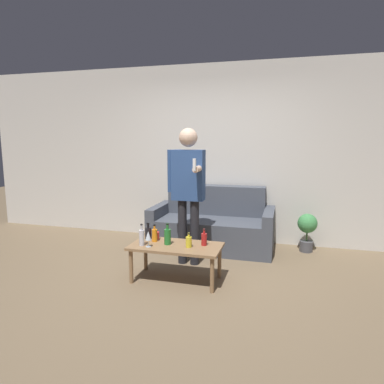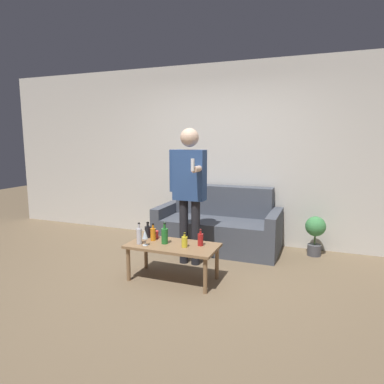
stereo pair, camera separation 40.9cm
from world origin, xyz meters
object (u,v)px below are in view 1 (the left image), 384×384
(coffee_table, at_px, (176,249))
(person_standing_front, at_px, (188,184))
(bottle_orange, at_px, (189,242))
(couch, at_px, (213,226))

(coffee_table, bearing_deg, person_standing_front, 91.78)
(coffee_table, bearing_deg, bottle_orange, -12.37)
(couch, bearing_deg, coffee_table, -96.25)
(bottle_orange, height_order, person_standing_front, person_standing_front)
(couch, xyz_separation_m, person_standing_front, (-0.16, -0.76, 0.71))
(bottle_orange, bearing_deg, coffee_table, 167.63)
(bottle_orange, distance_m, person_standing_front, 0.81)
(bottle_orange, bearing_deg, couch, 90.65)
(couch, relative_size, bottle_orange, 10.89)
(bottle_orange, bearing_deg, person_standing_front, 106.85)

